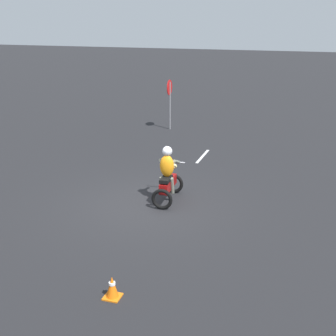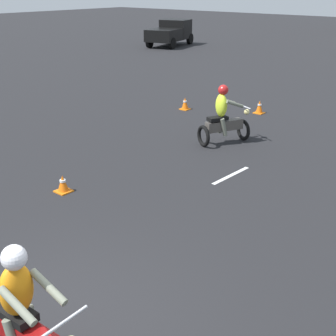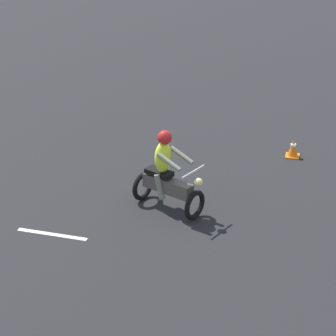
{
  "view_description": "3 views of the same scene",
  "coord_description": "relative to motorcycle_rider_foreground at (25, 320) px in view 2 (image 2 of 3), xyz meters",
  "views": [
    {
      "loc": [
        -11.49,
        -4.37,
        5.16
      ],
      "look_at": [
        0.49,
        -0.52,
        1.0
      ],
      "focal_mm": 50.0,
      "sensor_mm": 36.0,
      "label": 1
    },
    {
      "loc": [
        4.37,
        -2.69,
        4.21
      ],
      "look_at": [
        -1.01,
        3.65,
        0.9
      ],
      "focal_mm": 50.0,
      "sensor_mm": 36.0,
      "label": 2
    },
    {
      "loc": [
        8.59,
        10.55,
        6.34
      ],
      "look_at": [
        -2.51,
        7.82,
        0.9
      ],
      "focal_mm": 70.0,
      "sensor_mm": 36.0,
      "label": 3
    }
  ],
  "objects": [
    {
      "name": "traffic_cone_near_right",
      "position": [
        -6.11,
        10.58,
        -0.52
      ],
      "size": [
        0.32,
        0.32,
        0.43
      ],
      "color": "orange",
      "rests_on": "ground"
    },
    {
      "name": "motorcycle_rider_foreground",
      "position": [
        0.0,
        0.0,
        0.0
      ],
      "size": [
        1.53,
        0.72,
        1.66
      ],
      "rotation": [
        0.0,
        0.0,
        4.76
      ],
      "color": "black",
      "rests_on": "ground"
    },
    {
      "name": "motorcycle_rider_background",
      "position": [
        -2.98,
        8.32,
        0.0
      ],
      "size": [
        1.13,
        1.53,
        1.66
      ],
      "rotation": [
        0.0,
        0.0,
        5.86
      ],
      "color": "black",
      "rests_on": "ground"
    },
    {
      "name": "ground_plane",
      "position": [
        -0.45,
        0.53,
        -0.73
      ],
      "size": [
        120.0,
        120.0,
        0.0
      ],
      "primitive_type": "plane",
      "color": "black"
    },
    {
      "name": "traffic_cone_mid_center",
      "position": [
        -3.83,
        11.82,
        -0.51
      ],
      "size": [
        0.32,
        0.32,
        0.45
      ],
      "color": "orange",
      "rests_on": "ground"
    },
    {
      "name": "pickup_truck",
      "position": [
        -17.99,
        23.9,
        0.2
      ],
      "size": [
        2.93,
        4.49,
        1.73
      ],
      "rotation": [
        0.0,
        0.0,
        0.26
      ],
      "color": "black",
      "rests_on": "ground"
    },
    {
      "name": "lane_stripe_n",
      "position": [
        -1.49,
        6.49,
        -0.72
      ],
      "size": [
        0.14,
        1.39,
        0.01
      ],
      "primitive_type": "cube",
      "rotation": [
        0.0,
        0.0,
        3.11
      ],
      "color": "silver",
      "rests_on": "ground"
    },
    {
      "name": "traffic_cone_far_center",
      "position": [
        -3.75,
        3.38,
        -0.54
      ],
      "size": [
        0.32,
        0.32,
        0.38
      ],
      "color": "orange",
      "rests_on": "ground"
    }
  ]
}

